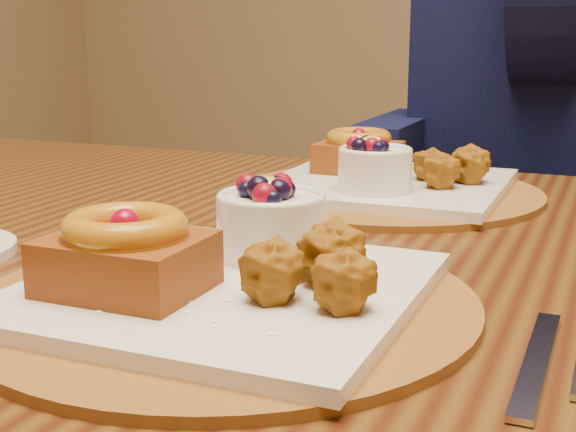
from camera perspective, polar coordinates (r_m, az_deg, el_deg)
The scene contains 6 objects.
dining_table at distance 0.82m, azimuth 2.66°, elevation -6.73°, with size 1.60×0.90×0.76m.
place_setting_near at distance 0.61m, azimuth -4.56°, elevation -4.00°, with size 0.38×0.38×0.09m.
place_setting_far at distance 1.00m, azimuth 6.89°, elevation 2.71°, with size 0.38×0.38×0.08m.
cutlery_near at distance 0.55m, azimuth 19.07°, elevation -9.19°, with size 0.06×0.17×0.00m, color #B2B2B7.
chair_far at distance 1.53m, azimuth 14.84°, elevation -5.47°, with size 0.54×0.54×0.86m.
diner at distance 1.39m, azimuth 18.17°, elevation 10.29°, with size 0.52×0.50×0.85m.
Camera 1 is at (0.17, -0.67, 0.96)m, focal length 50.00 mm.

